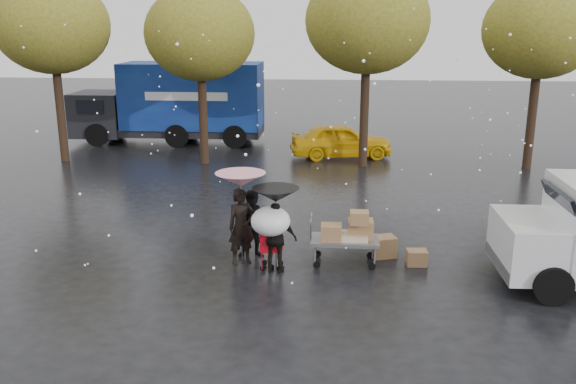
# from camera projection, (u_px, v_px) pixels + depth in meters

# --- Properties ---
(ground) EXTENTS (90.00, 90.00, 0.00)m
(ground) POSITION_uv_depth(u_px,v_px,m) (268.00, 267.00, 13.44)
(ground) COLOR black
(ground) RESTS_ON ground
(person_pink) EXTENTS (0.75, 0.66, 1.72)m
(person_pink) POSITION_uv_depth(u_px,v_px,m) (242.00, 227.00, 13.43)
(person_pink) COLOR black
(person_pink) RESTS_ON ground
(person_middle) EXTENTS (0.86, 0.72, 1.57)m
(person_middle) POSITION_uv_depth(u_px,v_px,m) (254.00, 224.00, 13.82)
(person_middle) COLOR black
(person_middle) RESTS_ON ground
(person_black) EXTENTS (0.94, 0.49, 1.54)m
(person_black) POSITION_uv_depth(u_px,v_px,m) (276.00, 238.00, 12.97)
(person_black) COLOR black
(person_black) RESTS_ON ground
(umbrella_pink) EXTENTS (1.10, 1.10, 2.08)m
(umbrella_pink) POSITION_uv_depth(u_px,v_px,m) (241.00, 180.00, 13.14)
(umbrella_pink) COLOR #4C4C4C
(umbrella_pink) RESTS_ON ground
(umbrella_black) EXTENTS (0.99, 0.99, 1.88)m
(umbrella_black) POSITION_uv_depth(u_px,v_px,m) (276.00, 195.00, 12.72)
(umbrella_black) COLOR #4C4C4C
(umbrella_black) RESTS_ON ground
(vendor_cart) EXTENTS (1.52, 0.80, 1.27)m
(vendor_cart) POSITION_uv_depth(u_px,v_px,m) (349.00, 233.00, 13.42)
(vendor_cart) COLOR slate
(vendor_cart) RESTS_ON ground
(shopping_cart) EXTENTS (0.84, 0.84, 1.46)m
(shopping_cart) POSITION_uv_depth(u_px,v_px,m) (271.00, 225.00, 12.92)
(shopping_cart) COLOR red
(shopping_cart) RESTS_ON ground
(blue_truck) EXTENTS (8.30, 2.60, 3.50)m
(blue_truck) POSITION_uv_depth(u_px,v_px,m) (175.00, 103.00, 26.81)
(blue_truck) COLOR navy
(blue_truck) RESTS_ON ground
(box_ground_near) EXTENTS (0.63, 0.56, 0.48)m
(box_ground_near) POSITION_uv_depth(u_px,v_px,m) (383.00, 247.00, 13.98)
(box_ground_near) COLOR brown
(box_ground_near) RESTS_ON ground
(box_ground_far) EXTENTS (0.46, 0.37, 0.34)m
(box_ground_far) POSITION_uv_depth(u_px,v_px,m) (417.00, 258.00, 13.50)
(box_ground_far) COLOR brown
(box_ground_far) RESTS_ON ground
(yellow_taxi) EXTENTS (4.20, 2.25, 1.36)m
(yellow_taxi) POSITION_uv_depth(u_px,v_px,m) (341.00, 140.00, 24.08)
(yellow_taxi) COLOR #E6AD0C
(yellow_taxi) RESTS_ON ground
(tree_row) EXTENTS (21.60, 4.40, 7.12)m
(tree_row) POSITION_uv_depth(u_px,v_px,m) (284.00, 27.00, 21.71)
(tree_row) COLOR black
(tree_row) RESTS_ON ground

